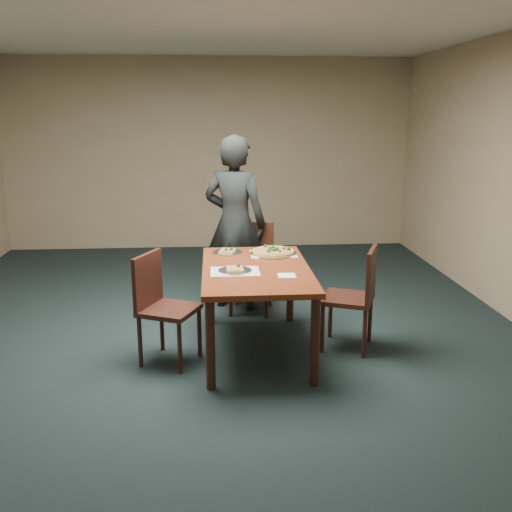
{
  "coord_description": "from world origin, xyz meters",
  "views": [
    {
      "loc": [
        0.06,
        -4.6,
        2.03
      ],
      "look_at": [
        0.41,
        0.02,
        0.85
      ],
      "focal_mm": 40.0,
      "sensor_mm": 36.0,
      "label": 1
    }
  ],
  "objects": [
    {
      "name": "ground",
      "position": [
        0.0,
        0.0,
        0.0
      ],
      "size": [
        8.0,
        8.0,
        0.0
      ],
      "primitive_type": "plane",
      "color": "black",
      "rests_on": "ground"
    },
    {
      "name": "room_shell",
      "position": [
        0.0,
        0.0,
        1.74
      ],
      "size": [
        8.0,
        8.0,
        8.0
      ],
      "color": "tan",
      "rests_on": "ground"
    },
    {
      "name": "dining_table",
      "position": [
        0.41,
        0.02,
        0.66
      ],
      "size": [
        0.9,
        1.5,
        0.75
      ],
      "color": "#602613",
      "rests_on": "ground"
    },
    {
      "name": "chair_far",
      "position": [
        0.45,
        1.1,
        0.52
      ],
      "size": [
        0.5,
        0.5,
        0.91
      ],
      "rotation": [
        0.0,
        0.0,
        -0.22
      ],
      "color": "black",
      "rests_on": "ground"
    },
    {
      "name": "chair_left",
      "position": [
        -0.38,
        -0.12,
        0.52
      ],
      "size": [
        0.56,
        0.56,
        0.91
      ],
      "rotation": [
        0.0,
        0.0,
        1.15
      ],
      "color": "black",
      "rests_on": "ground"
    },
    {
      "name": "chair_right",
      "position": [
        1.28,
        -0.0,
        0.52
      ],
      "size": [
        0.55,
        0.55,
        0.91
      ],
      "rotation": [
        0.0,
        0.0,
        -1.96
      ],
      "color": "black",
      "rests_on": "ground"
    },
    {
      "name": "diner",
      "position": [
        0.28,
        1.19,
        0.9
      ],
      "size": [
        0.78,
        0.65,
        1.81
      ],
      "primitive_type": "imported",
      "rotation": [
        0.0,
        0.0,
        2.75
      ],
      "color": "black",
      "rests_on": "ground"
    },
    {
      "name": "placemat_main",
      "position": [
        0.6,
        0.48,
        0.75
      ],
      "size": [
        0.42,
        0.32,
        0.0
      ],
      "primitive_type": "cube",
      "color": "white",
      "rests_on": "dining_table"
    },
    {
      "name": "placemat_near",
      "position": [
        0.23,
        -0.09,
        0.75
      ],
      "size": [
        0.4,
        0.3,
        0.0
      ],
      "primitive_type": "cube",
      "color": "white",
      "rests_on": "dining_table"
    },
    {
      "name": "pizza_pan",
      "position": [
        0.61,
        0.48,
        0.77
      ],
      "size": [
        0.42,
        0.42,
        0.07
      ],
      "color": "silver",
      "rests_on": "dining_table"
    },
    {
      "name": "slice_plate_near",
      "position": [
        0.23,
        -0.09,
        0.76
      ],
      "size": [
        0.28,
        0.28,
        0.06
      ],
      "color": "silver",
      "rests_on": "dining_table"
    },
    {
      "name": "slice_plate_far",
      "position": [
        0.18,
        0.55,
        0.76
      ],
      "size": [
        0.28,
        0.28,
        0.06
      ],
      "color": "silver",
      "rests_on": "dining_table"
    },
    {
      "name": "napkin",
      "position": [
        0.64,
        -0.25,
        0.75
      ],
      "size": [
        0.14,
        0.14,
        0.01
      ],
      "primitive_type": "cube",
      "rotation": [
        0.0,
        0.0,
        -0.01
      ],
      "color": "white",
      "rests_on": "dining_table"
    }
  ]
}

